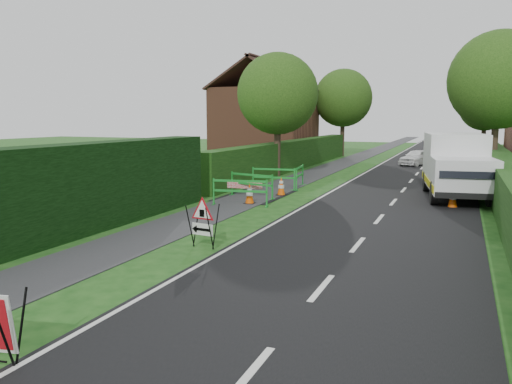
# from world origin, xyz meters

# --- Properties ---
(ground) EXTENTS (120.00, 120.00, 0.00)m
(ground) POSITION_xyz_m (0.00, 0.00, 0.00)
(ground) COLOR #174513
(ground) RESTS_ON ground
(road_surface) EXTENTS (6.00, 90.00, 0.02)m
(road_surface) POSITION_xyz_m (2.50, 35.00, 0.00)
(road_surface) COLOR black
(road_surface) RESTS_ON ground
(footpath) EXTENTS (2.00, 90.00, 0.02)m
(footpath) POSITION_xyz_m (-3.00, 35.00, 0.01)
(footpath) COLOR #2D2D30
(footpath) RESTS_ON ground
(hedge_west_far) EXTENTS (1.00, 24.00, 1.80)m
(hedge_west_far) POSITION_xyz_m (-5.00, 22.00, 0.00)
(hedge_west_far) COLOR #14380F
(hedge_west_far) RESTS_ON ground
(hedge_east) EXTENTS (1.20, 50.00, 1.50)m
(hedge_east) POSITION_xyz_m (6.50, 16.00, 0.00)
(hedge_east) COLOR #14380F
(hedge_east) RESTS_ON ground
(house_west) EXTENTS (7.50, 7.40, 7.88)m
(house_west) POSITION_xyz_m (-10.00, 30.00, 2.90)
(house_west) COLOR brown
(house_west) RESTS_ON ground
(tree_nw) EXTENTS (4.40, 4.40, 6.70)m
(tree_nw) POSITION_xyz_m (-4.60, 18.00, 4.48)
(tree_nw) COLOR #2D2116
(tree_nw) RESTS_ON ground
(tree_ne) EXTENTS (5.20, 5.20, 7.79)m
(tree_ne) POSITION_xyz_m (6.40, 22.00, 5.17)
(tree_ne) COLOR #2D2116
(tree_ne) RESTS_ON ground
(tree_fw) EXTENTS (4.80, 4.80, 7.24)m
(tree_fw) POSITION_xyz_m (-4.60, 34.00, 4.83)
(tree_fw) COLOR #2D2116
(tree_fw) RESTS_ON ground
(tree_fe) EXTENTS (4.20, 4.20, 6.33)m
(tree_fe) POSITION_xyz_m (6.40, 38.00, 4.22)
(tree_fe) COLOR #2D2116
(tree_fe) RESTS_ON ground
(triangle_sign) EXTENTS (0.83, 0.83, 1.09)m
(triangle_sign) POSITION_xyz_m (-1.01, 2.72, 0.75)
(triangle_sign) COLOR black
(triangle_sign) RESTS_ON ground
(works_van) EXTENTS (2.97, 5.86, 2.56)m
(works_van) POSITION_xyz_m (4.64, 13.64, 1.36)
(works_van) COLOR silver
(works_van) RESTS_ON ground
(traffic_cone_0) EXTENTS (0.38, 0.38, 0.79)m
(traffic_cone_0) POSITION_xyz_m (4.61, 11.14, 0.39)
(traffic_cone_0) COLOR black
(traffic_cone_0) RESTS_ON ground
(traffic_cone_1) EXTENTS (0.38, 0.38, 0.79)m
(traffic_cone_1) POSITION_xyz_m (4.68, 14.05, 0.39)
(traffic_cone_1) COLOR black
(traffic_cone_1) RESTS_ON ground
(traffic_cone_2) EXTENTS (0.38, 0.38, 0.79)m
(traffic_cone_2) POSITION_xyz_m (5.26, 15.17, 0.39)
(traffic_cone_2) COLOR black
(traffic_cone_2) RESTS_ON ground
(traffic_cone_3) EXTENTS (0.38, 0.38, 0.79)m
(traffic_cone_3) POSITION_xyz_m (-2.46, 9.12, 0.39)
(traffic_cone_3) COLOR black
(traffic_cone_3) RESTS_ON ground
(traffic_cone_4) EXTENTS (0.38, 0.38, 0.79)m
(traffic_cone_4) POSITION_xyz_m (-2.05, 11.49, 0.39)
(traffic_cone_4) COLOR black
(traffic_cone_4) RESTS_ON ground
(ped_barrier_0) EXTENTS (2.09, 0.71, 1.00)m
(ped_barrier_0) POSITION_xyz_m (-2.62, 8.59, 0.63)
(ped_barrier_0) COLOR #198B29
(ped_barrier_0) RESTS_ON ground
(ped_barrier_1) EXTENTS (2.09, 0.79, 1.00)m
(ped_barrier_1) POSITION_xyz_m (-2.98, 10.55, 0.63)
(ped_barrier_1) COLOR #198B29
(ped_barrier_1) RESTS_ON ground
(ped_barrier_2) EXTENTS (2.09, 0.60, 1.00)m
(ped_barrier_2) POSITION_xyz_m (-2.90, 12.99, 0.63)
(ped_barrier_2) COLOR #198B29
(ped_barrier_2) RESTS_ON ground
(ped_barrier_3) EXTENTS (0.58, 2.09, 1.00)m
(ped_barrier_3) POSITION_xyz_m (-2.08, 14.01, 0.63)
(ped_barrier_3) COLOR #198B29
(ped_barrier_3) RESTS_ON ground
(redwhite_plank) EXTENTS (1.50, 0.21, 0.25)m
(redwhite_plank) POSITION_xyz_m (-3.37, 10.72, 0.00)
(redwhite_plank) COLOR red
(redwhite_plank) RESTS_ON ground
(hatchback_car) EXTENTS (2.41, 3.41, 1.08)m
(hatchback_car) POSITION_xyz_m (2.00, 27.59, 0.54)
(hatchback_car) COLOR white
(hatchback_car) RESTS_ON ground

